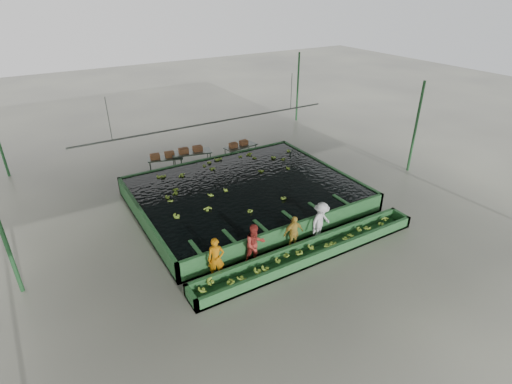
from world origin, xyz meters
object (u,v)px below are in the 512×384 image
packing_table_left (166,165)px  packing_table_right (241,153)px  flotation_tank (245,194)px  worker_b (255,245)px  box_stack_left (163,158)px  sorting_trough (311,252)px  worker_a (216,259)px  packing_table_mid (192,160)px  box_stack_right (239,146)px  worker_d (321,221)px  box_stack_mid (191,152)px  worker_c (293,233)px

packing_table_left → packing_table_right: size_ratio=0.97×
flotation_tank → worker_b: (-2.02, -4.30, 0.40)m
worker_b → box_stack_left: bearing=94.9°
flotation_tank → sorting_trough: 5.10m
sorting_trough → box_stack_left: (-2.22, 10.43, 0.61)m
worker_a → worker_b: (1.60, 0.00, 0.03)m
packing_table_mid → box_stack_left: 1.65m
box_stack_right → sorting_trough: bearing=-102.7°
flotation_tank → packing_table_right: 5.20m
worker_d → box_stack_mid: (-1.77, 9.29, 0.15)m
worker_b → worker_c: worker_b is taller
worker_c → box_stack_mid: worker_c is taller
worker_b → sorting_trough: bearing=-17.9°
worker_a → worker_d: size_ratio=0.96×
worker_a → packing_table_left: bearing=102.2°
packing_table_right → box_stack_mid: (-2.99, 0.34, 0.56)m
worker_d → box_stack_left: (-3.31, 9.63, 0.01)m
flotation_tank → box_stack_left: size_ratio=7.69×
box_stack_mid → worker_a: bearing=-107.5°
flotation_tank → sorting_trough: size_ratio=1.00×
packing_table_left → packing_table_right: (4.41, -0.61, 0.01)m
worker_d → packing_table_right: size_ratio=0.87×
worker_d → packing_table_mid: size_ratio=0.77×
worker_a → box_stack_right: worker_a is taller
packing_table_right → packing_table_mid: bearing=173.3°
worker_c → packing_table_right: worker_c is taller
box_stack_left → box_stack_mid: size_ratio=0.99×
worker_b → packing_table_mid: bearing=85.3°
sorting_trough → box_stack_left: size_ratio=7.69×
worker_d → packing_table_right: (1.23, 8.96, -0.41)m
worker_b → packing_table_mid: 9.41m
worker_d → box_stack_mid: size_ratio=1.29×
packing_table_left → box_stack_left: size_ratio=1.45×
worker_c → box_stack_left: worker_c is taller
packing_table_right → box_stack_right: size_ratio=1.65×
sorting_trough → worker_b: worker_b is taller
worker_c → worker_d: worker_d is taller
worker_c → box_stack_left: bearing=104.1°
packing_table_left → sorting_trough: bearing=-78.6°
sorting_trough → box_stack_mid: box_stack_mid is taller
worker_c → packing_table_left: 9.75m
flotation_tank → packing_table_mid: 5.05m
box_stack_mid → box_stack_right: size_ratio=1.11×
packing_table_right → box_stack_left: 4.60m
worker_a → worker_c: size_ratio=1.09×
flotation_tank → worker_c: size_ratio=6.66×
worker_a → box_stack_left: bearing=103.0°
worker_a → box_stack_right: bearing=78.3°
worker_a → worker_b: worker_b is taller
worker_b → box_stack_right: bearing=68.5°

